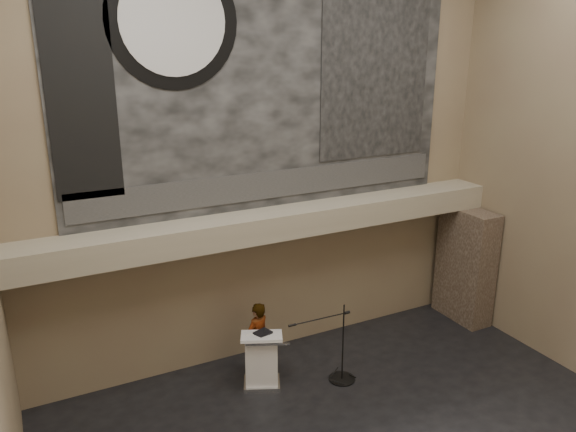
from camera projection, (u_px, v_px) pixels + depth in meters
wall_back at (270, 154)px, 11.00m from camera, size 10.00×0.02×8.50m
soffit at (279, 223)px, 11.06m from camera, size 10.00×0.80×0.50m
sprinkler_left at (203, 250)px, 10.41m from camera, size 0.04×0.04×0.06m
sprinkler_right at (360, 223)px, 11.92m from camera, size 0.04×0.04×0.06m
banner at (269, 78)px, 10.54m from camera, size 8.00×0.05×5.00m
banner_text_strip at (271, 185)px, 11.13m from camera, size 7.76×0.02×0.55m
banner_clock_rim at (173, 21)px, 9.43m from camera, size 2.30×0.02×2.30m
banner_clock_face at (173, 21)px, 9.41m from camera, size 1.84×0.02×1.84m
banner_building_print at (376, 70)px, 11.51m from camera, size 2.60×0.02×3.60m
banner_brick_print at (82, 104)px, 9.13m from camera, size 1.10×0.02×3.20m
stone_pier at (465, 265)px, 13.16m from camera, size 0.60×1.40×2.70m
lectern at (262, 360)px, 10.71m from camera, size 0.93×0.82×1.14m
binder at (263, 333)px, 10.57m from camera, size 0.36×0.32×0.04m
papers at (254, 337)px, 10.45m from camera, size 0.23×0.31×0.00m
speaker_person at (257, 339)px, 11.06m from camera, size 0.65×0.55×1.53m
mic_stand at (340, 369)px, 10.97m from camera, size 1.41×0.52×1.62m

